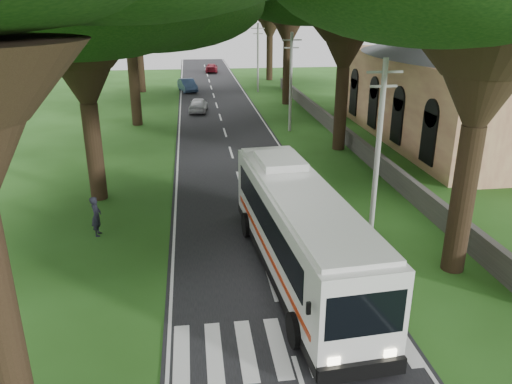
% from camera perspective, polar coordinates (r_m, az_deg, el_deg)
% --- Properties ---
extents(ground, '(140.00, 140.00, 0.00)m').
position_cam_1_polar(ground, '(18.07, 2.67, -13.37)').
color(ground, '#234F16').
rests_on(ground, ground).
extents(road, '(8.00, 120.00, 0.04)m').
position_cam_1_polar(road, '(41.07, -3.46, 6.45)').
color(road, black).
rests_on(road, ground).
extents(crosswalk, '(8.00, 3.00, 0.01)m').
position_cam_1_polar(crosswalk, '(16.48, 3.94, -17.22)').
color(crosswalk, silver).
rests_on(crosswalk, ground).
extents(property_wall, '(0.35, 50.00, 1.20)m').
position_cam_1_polar(property_wall, '(41.56, 9.19, 7.23)').
color(property_wall, '#383533').
rests_on(property_wall, ground).
extents(church, '(14.00, 24.00, 11.60)m').
position_cam_1_polar(church, '(42.04, 22.45, 12.10)').
color(church, '#B9705A').
rests_on(church, ground).
extents(pole_near, '(1.60, 0.24, 8.00)m').
position_cam_1_polar(pole_near, '(23.07, 13.81, 5.21)').
color(pole_near, gray).
rests_on(pole_near, ground).
extents(pole_mid, '(1.60, 0.24, 8.00)m').
position_cam_1_polar(pole_mid, '(41.96, 4.00, 12.55)').
color(pole_mid, gray).
rests_on(pole_mid, ground).
extents(pole_far, '(1.60, 0.24, 8.00)m').
position_cam_1_polar(pole_far, '(61.55, 0.22, 15.21)').
color(pole_far, gray).
rests_on(pole_far, ground).
extents(coach_bus, '(3.62, 12.63, 3.68)m').
position_cam_1_polar(coach_bus, '(19.30, 4.93, -4.30)').
color(coach_bus, silver).
rests_on(coach_bus, ground).
extents(distant_car_a, '(2.15, 4.33, 1.42)m').
position_cam_1_polar(distant_car_a, '(50.46, -6.59, 9.90)').
color(distant_car_a, silver).
rests_on(distant_car_a, road).
extents(distant_car_b, '(2.56, 4.79, 1.50)m').
position_cam_1_polar(distant_car_b, '(62.79, -7.84, 12.00)').
color(distant_car_b, navy).
rests_on(distant_car_b, road).
extents(distant_car_c, '(2.14, 4.66, 1.32)m').
position_cam_1_polar(distant_car_c, '(80.65, -5.11, 13.95)').
color(distant_car_c, maroon).
rests_on(distant_car_c, road).
extents(pedestrian, '(0.47, 0.70, 1.91)m').
position_cam_1_polar(pedestrian, '(24.13, -17.78, -2.64)').
color(pedestrian, black).
rests_on(pedestrian, ground).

